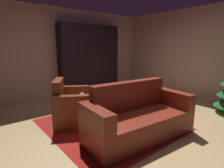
% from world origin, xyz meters
% --- Properties ---
extents(ground_plane, '(6.81, 6.81, 0.00)m').
position_xyz_m(ground_plane, '(0.00, 0.00, 0.00)').
color(ground_plane, tan).
extents(wall_back, '(5.70, 0.06, 2.66)m').
position_xyz_m(wall_back, '(0.00, 2.87, 1.33)').
color(wall_back, tan).
rests_on(wall_back, ground).
extents(wall_left, '(0.06, 5.80, 2.66)m').
position_xyz_m(wall_left, '(-2.82, 0.00, 1.33)').
color(wall_left, tan).
rests_on(wall_left, ground).
extents(area_rug, '(2.42, 2.29, 0.01)m').
position_xyz_m(area_rug, '(-0.12, -0.44, 0.00)').
color(area_rug, maroon).
rests_on(area_rug, ground).
extents(bookshelf_unit, '(0.36, 2.09, 2.21)m').
position_xyz_m(bookshelf_unit, '(-2.57, 0.79, 1.12)').
color(bookshelf_unit, black).
rests_on(bookshelf_unit, ground).
extents(armchair_red, '(1.17, 1.07, 0.89)m').
position_xyz_m(armchair_red, '(-0.71, -0.97, 0.31)').
color(armchair_red, brown).
rests_on(armchair_red, ground).
extents(couch_red, '(0.94, 1.97, 0.93)m').
position_xyz_m(couch_red, '(0.57, -0.36, 0.32)').
color(couch_red, maroon).
rests_on(couch_red, ground).
extents(coffee_table, '(0.75, 0.75, 0.48)m').
position_xyz_m(coffee_table, '(-0.03, -0.34, 0.44)').
color(coffee_table, black).
rests_on(coffee_table, ground).
extents(book_stack_on_table, '(0.21, 0.19, 0.15)m').
position_xyz_m(book_stack_on_table, '(-0.03, -0.32, 0.55)').
color(book_stack_on_table, tan).
rests_on(book_stack_on_table, coffee_table).
extents(bottle_on_table, '(0.06, 0.06, 0.30)m').
position_xyz_m(bottle_on_table, '(-0.05, -0.54, 0.60)').
color(bottle_on_table, '#22571F').
rests_on(bottle_on_table, coffee_table).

